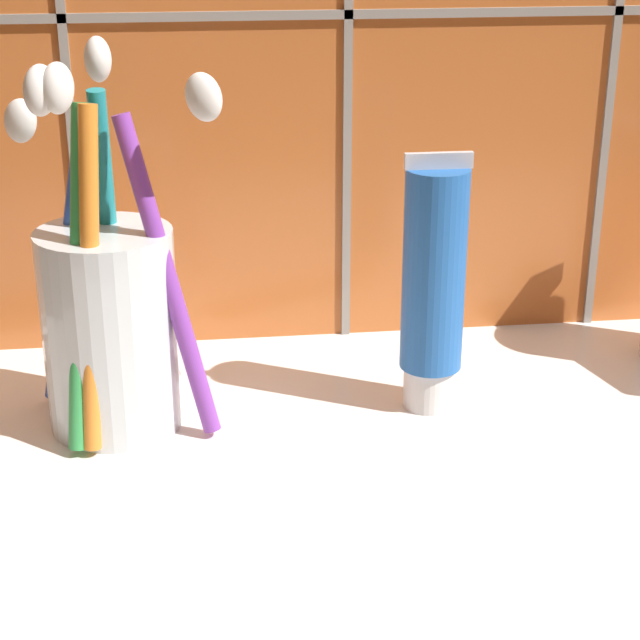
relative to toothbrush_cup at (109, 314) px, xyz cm
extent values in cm
cube|color=white|center=(11.83, -8.14, -7.05)|extent=(61.99, 37.88, 2.00)
cube|color=gray|center=(11.83, 10.20, 13.08)|extent=(71.99, 0.24, 0.50)
cylinder|color=silver|center=(0.02, 0.08, -0.88)|extent=(6.72, 6.72, 10.34)
cylinder|color=purple|center=(3.06, -1.10, 2.15)|extent=(4.76, 3.10, 15.83)
ellipsoid|color=white|center=(5.09, -2.18, 11.01)|extent=(2.54, 2.17, 2.55)
cylinder|color=teal|center=(0.19, 1.72, 2.63)|extent=(0.96, 2.84, 16.66)
ellipsoid|color=white|center=(0.21, 2.81, 12.00)|extent=(1.34, 1.96, 2.38)
cylinder|color=blue|center=(-2.15, 2.02, 1.19)|extent=(3.92, 2.90, 13.90)
ellipsoid|color=white|center=(-3.72, 2.99, 9.11)|extent=(2.51, 2.23, 2.53)
cylinder|color=green|center=(-1.07, -1.84, 2.47)|extent=(2.48, 3.84, 16.40)
ellipsoid|color=white|center=(-1.80, -3.34, 11.67)|extent=(2.07, 2.42, 2.47)
cylinder|color=orange|center=(-0.54, -2.24, 2.50)|extent=(2.14, 3.21, 16.43)
ellipsoid|color=white|center=(-1.07, -3.38, 11.75)|extent=(2.01, 2.34, 2.41)
cylinder|color=white|center=(16.39, 0.08, -4.89)|extent=(2.75, 2.75, 2.32)
cylinder|color=blue|center=(16.39, 0.08, 1.56)|extent=(3.23, 3.23, 10.58)
cube|color=silver|center=(16.39, 0.08, 7.26)|extent=(3.39, 0.36, 0.80)
camera|label=1|loc=(4.40, -49.90, 19.84)|focal=60.00mm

